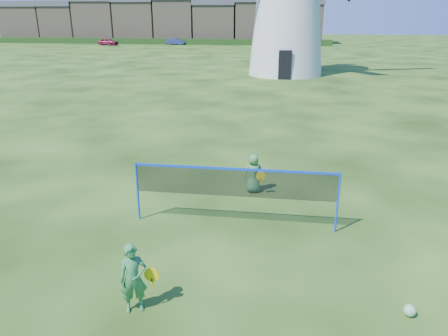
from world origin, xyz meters
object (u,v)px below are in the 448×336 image
Objects in this scene: play_ball at (410,311)px; car_left at (108,42)px; badminton_net at (235,184)px; player_girl at (133,278)px; player_boy at (254,173)px; car_right at (176,41)px.

car_left reaches higher than play_ball.
player_girl is at bearing -111.35° from badminton_net.
player_girl is at bearing 62.16° from player_boy.
car_left is at bearing 116.50° from play_ball.
badminton_net is at bearing 139.34° from play_ball.
player_girl is 0.40× the size of car_right.
player_boy is 0.35× the size of car_left.
car_left is at bearing 90.10° from player_girl.
play_ball is at bearing 109.75° from player_boy.
badminton_net is at bearing -150.23° from car_left.
player_boy is 66.71m from car_left.
player_girl is 6.03× the size of play_ball.
badminton_net reaches higher than car_right.
badminton_net reaches higher than car_left.
car_right is at bearing 80.84° from player_girl.
player_girl reaches higher than player_boy.
car_left is 1.03× the size of car_right.
player_girl is 0.39× the size of car_left.
player_girl reaches higher than car_right.
badminton_net is 2.33m from player_boy.
car_left is (-29.31, 59.93, -0.01)m from player_boy.
player_girl is at bearing -158.17° from car_right.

